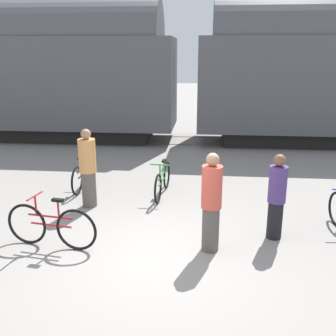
{
  "coord_description": "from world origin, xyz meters",
  "views": [
    {
      "loc": [
        0.74,
        -5.89,
        3.29
      ],
      "look_at": [
        0.03,
        1.56,
        1.1
      ],
      "focal_mm": 42.0,
      "sensor_mm": 36.0,
      "label": 1
    }
  ],
  "objects_px": {
    "person_in_purple": "(277,197)",
    "person_in_red": "(211,203)",
    "bicycle_maroon": "(51,226)",
    "person_in_tan": "(88,169)",
    "bicycle_black": "(84,174)",
    "freight_train": "(186,69)",
    "bicycle_green": "(163,181)"
  },
  "relations": [
    {
      "from": "bicycle_maroon",
      "to": "person_in_purple",
      "type": "relative_size",
      "value": 1.07
    },
    {
      "from": "bicycle_maroon",
      "to": "person_in_purple",
      "type": "height_order",
      "value": "person_in_purple"
    },
    {
      "from": "bicycle_green",
      "to": "person_in_purple",
      "type": "relative_size",
      "value": 1.11
    },
    {
      "from": "bicycle_maroon",
      "to": "bicycle_black",
      "type": "bearing_deg",
      "value": 96.77
    },
    {
      "from": "bicycle_maroon",
      "to": "person_in_red",
      "type": "height_order",
      "value": "person_in_red"
    },
    {
      "from": "freight_train",
      "to": "person_in_purple",
      "type": "height_order",
      "value": "freight_train"
    },
    {
      "from": "freight_train",
      "to": "bicycle_maroon",
      "type": "relative_size",
      "value": 14.93
    },
    {
      "from": "person_in_tan",
      "to": "person_in_red",
      "type": "bearing_deg",
      "value": -85.58
    },
    {
      "from": "person_in_tan",
      "to": "bicycle_green",
      "type": "bearing_deg",
      "value": -22.72
    },
    {
      "from": "freight_train",
      "to": "bicycle_black",
      "type": "bearing_deg",
      "value": -111.04
    },
    {
      "from": "freight_train",
      "to": "bicycle_maroon",
      "type": "xyz_separation_m",
      "value": [
        -1.89,
        -8.98,
        -2.35
      ]
    },
    {
      "from": "bicycle_green",
      "to": "bicycle_maroon",
      "type": "distance_m",
      "value": 3.26
    },
    {
      "from": "person_in_purple",
      "to": "person_in_red",
      "type": "relative_size",
      "value": 0.92
    },
    {
      "from": "freight_train",
      "to": "person_in_red",
      "type": "relative_size",
      "value": 14.7
    },
    {
      "from": "bicycle_black",
      "to": "freight_train",
      "type": "bearing_deg",
      "value": 68.96
    },
    {
      "from": "bicycle_green",
      "to": "freight_train",
      "type": "bearing_deg",
      "value": 87.83
    },
    {
      "from": "person_in_red",
      "to": "freight_train",
      "type": "bearing_deg",
      "value": 2.94
    },
    {
      "from": "bicycle_green",
      "to": "person_in_tan",
      "type": "bearing_deg",
      "value": -151.21
    },
    {
      "from": "freight_train",
      "to": "person_in_tan",
      "type": "height_order",
      "value": "freight_train"
    },
    {
      "from": "bicycle_black",
      "to": "person_in_red",
      "type": "height_order",
      "value": "person_in_red"
    },
    {
      "from": "bicycle_black",
      "to": "person_in_purple",
      "type": "relative_size",
      "value": 1.06
    },
    {
      "from": "bicycle_black",
      "to": "person_in_tan",
      "type": "distance_m",
      "value": 1.35
    },
    {
      "from": "person_in_red",
      "to": "bicycle_black",
      "type": "bearing_deg",
      "value": 43.87
    },
    {
      "from": "bicycle_black",
      "to": "person_in_purple",
      "type": "distance_m",
      "value": 4.95
    },
    {
      "from": "freight_train",
      "to": "person_in_tan",
      "type": "relative_size",
      "value": 14.61
    },
    {
      "from": "freight_train",
      "to": "person_in_red",
      "type": "xyz_separation_m",
      "value": [
        0.88,
        -8.83,
        -1.87
      ]
    },
    {
      "from": "bicycle_maroon",
      "to": "person_in_purple",
      "type": "distance_m",
      "value": 4.04
    },
    {
      "from": "freight_train",
      "to": "bicycle_black",
      "type": "relative_size",
      "value": 15.05
    },
    {
      "from": "bicycle_green",
      "to": "bicycle_maroon",
      "type": "relative_size",
      "value": 1.03
    },
    {
      "from": "person_in_tan",
      "to": "person_in_purple",
      "type": "relative_size",
      "value": 1.09
    },
    {
      "from": "bicycle_maroon",
      "to": "bicycle_green",
      "type": "bearing_deg",
      "value": 59.53
    },
    {
      "from": "bicycle_maroon",
      "to": "person_in_tan",
      "type": "relative_size",
      "value": 0.98
    }
  ]
}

